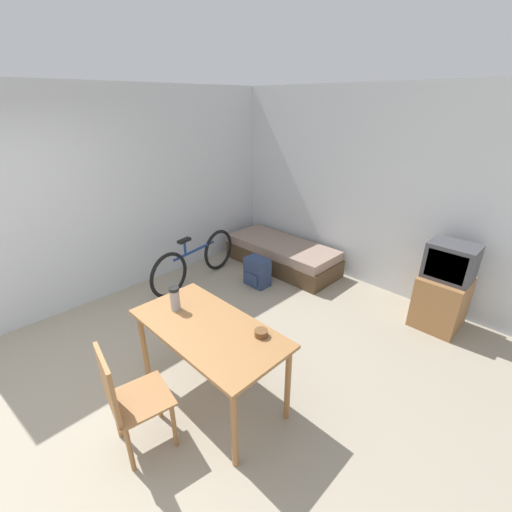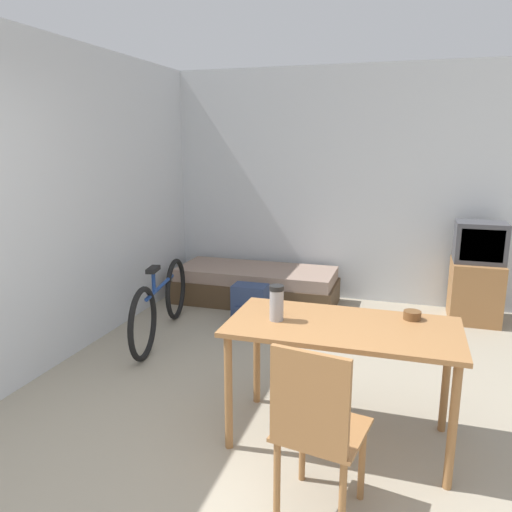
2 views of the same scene
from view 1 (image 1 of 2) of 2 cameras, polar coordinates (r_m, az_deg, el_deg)
The scene contains 11 objects.
ground_plane at distance 3.48m, azimuth -26.67°, elevation -24.65°, with size 20.00×20.00×0.00m, color #9E937F.
wall_back at distance 5.12m, azimuth 15.92°, elevation 10.75°, with size 4.98×0.06×2.70m.
wall_left at distance 5.14m, azimuth -16.88°, elevation 10.68°, with size 0.06×4.95×2.70m.
daybed at distance 5.57m, azimuth 4.30°, elevation 0.24°, with size 1.87×0.76×0.42m.
tv at distance 4.56m, azimuth 28.81°, elevation -4.88°, with size 0.50×0.54×1.06m.
dining_table at distance 2.99m, azimuth -7.91°, elevation -12.99°, with size 1.40×0.71×0.78m.
wooden_chair at distance 2.85m, azimuth -20.81°, elevation -21.12°, with size 0.48×0.48×0.95m.
bicycle at distance 5.11m, azimuth -10.05°, elevation -0.81°, with size 0.36×1.67×0.74m.
thermos_flask at distance 3.14m, azimuth -13.39°, elevation -6.74°, with size 0.09×0.09×0.22m.
mate_bowl at distance 2.79m, azimuth 0.86°, elevation -12.73°, with size 0.11×0.11×0.05m.
backpack at distance 4.98m, azimuth 0.19°, elevation -2.69°, with size 0.35×0.26×0.43m.
Camera 1 is at (2.39, -0.40, 2.50)m, focal length 24.00 mm.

